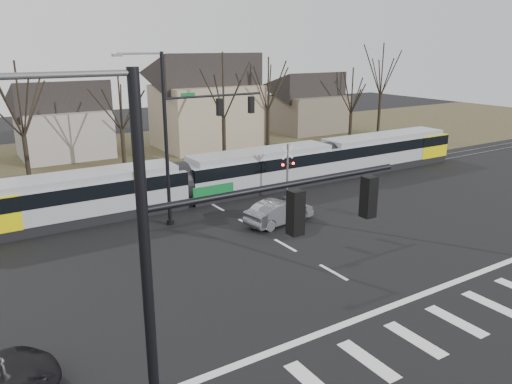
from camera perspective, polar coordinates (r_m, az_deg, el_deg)
ground at (r=23.38m, az=12.10°, el=-10.76°), size 140.00×140.00×0.00m
grass_verge at (r=50.03m, az=-14.26°, el=3.81°), size 140.00×28.00×0.01m
crosswalk at (r=21.11m, az=19.89°, el=-14.60°), size 27.00×2.60×0.01m
stop_line at (r=22.29m, az=15.38°, el=-12.41°), size 28.00×0.35×0.01m
lane_dashes at (r=35.62m, az=-6.03°, el=-0.84°), size 0.18×30.00×0.01m
rail_pair at (r=35.44m, az=-5.89°, el=-0.88°), size 90.00×1.52×0.06m
tram at (r=37.43m, az=0.41°, el=2.71°), size 39.82×2.96×3.02m
sedan at (r=30.53m, az=2.68°, el=-2.28°), size 2.88×4.98×1.49m
signal_pole_near_left at (r=10.84m, az=-4.17°, el=-10.21°), size 9.28×0.44×10.20m
signal_pole_far at (r=30.22m, az=-7.48°, el=7.10°), size 9.28×0.44×10.20m
rail_crossing_signal at (r=34.94m, az=3.61°, el=2.09°), size 1.08×0.36×4.00m
tree_row at (r=44.31m, az=-9.73°, el=9.05°), size 59.20×7.20×10.00m
house_b at (r=51.96m, az=-21.27°, el=8.10°), size 8.64×7.56×7.65m
house_c at (r=53.51m, az=-5.70°, el=10.70°), size 10.80×8.64×10.10m
house_d at (r=63.37m, az=5.88°, el=10.44°), size 8.64×7.56×7.65m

